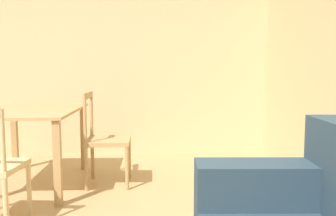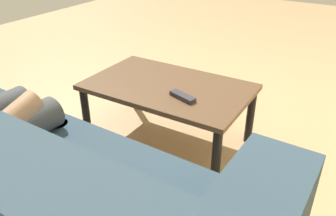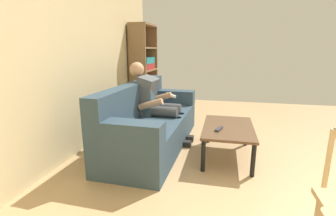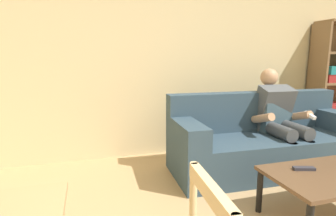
{
  "view_description": "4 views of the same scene",
  "coord_description": "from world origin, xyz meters",
  "px_view_note": "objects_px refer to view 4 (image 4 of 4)",
  "views": [
    {
      "loc": [
        1.74,
        1.22,
        1.14
      ],
      "look_at": [
        -0.49,
        1.31,
        0.9
      ],
      "focal_mm": 39.4,
      "sensor_mm": 36.0,
      "label": 1
    },
    {
      "loc": [
        -0.28,
        2.45,
        1.29
      ],
      "look_at": [
        0.71,
        0.81,
        0.24
      ],
      "focal_mm": 36.73,
      "sensor_mm": 36.0,
      "label": 2
    },
    {
      "loc": [
        -2.32,
        0.9,
        1.36
      ],
      "look_at": [
        -0.49,
        1.31,
        0.9
      ],
      "focal_mm": 26.24,
      "sensor_mm": 36.0,
      "label": 3
    },
    {
      "loc": [
        -1.1,
        -0.74,
        1.29
      ],
      "look_at": [
        -0.49,
        1.31,
        0.9
      ],
      "focal_mm": 28.96,
      "sensor_mm": 36.0,
      "label": 4
    }
  ],
  "objects_px": {
    "person_lounging": "(279,118)",
    "tv_remote": "(304,168)",
    "bookshelf": "(335,93)",
    "coffee_table": "(331,179)",
    "couch": "(264,141)"
  },
  "relations": [
    {
      "from": "person_lounging",
      "to": "tv_remote",
      "type": "height_order",
      "value": "person_lounging"
    },
    {
      "from": "bookshelf",
      "to": "coffee_table",
      "type": "bearing_deg",
      "value": -137.74
    },
    {
      "from": "tv_remote",
      "to": "bookshelf",
      "type": "height_order",
      "value": "bookshelf"
    },
    {
      "from": "couch",
      "to": "coffee_table",
      "type": "relative_size",
      "value": 2.24
    },
    {
      "from": "tv_remote",
      "to": "bookshelf",
      "type": "distance_m",
      "value": 2.67
    },
    {
      "from": "tv_remote",
      "to": "person_lounging",
      "type": "bearing_deg",
      "value": -10.54
    },
    {
      "from": "person_lounging",
      "to": "tv_remote",
      "type": "bearing_deg",
      "value": -118.12
    },
    {
      "from": "tv_remote",
      "to": "bookshelf",
      "type": "relative_size",
      "value": 0.09
    },
    {
      "from": "couch",
      "to": "person_lounging",
      "type": "distance_m",
      "value": 0.33
    },
    {
      "from": "couch",
      "to": "coffee_table",
      "type": "height_order",
      "value": "couch"
    },
    {
      "from": "couch",
      "to": "tv_remote",
      "type": "bearing_deg",
      "value": -108.31
    },
    {
      "from": "bookshelf",
      "to": "person_lounging",
      "type": "bearing_deg",
      "value": -156.76
    },
    {
      "from": "coffee_table",
      "to": "person_lounging",
      "type": "bearing_deg",
      "value": 72.1
    },
    {
      "from": "bookshelf",
      "to": "tv_remote",
      "type": "bearing_deg",
      "value": -141.96
    },
    {
      "from": "couch",
      "to": "person_lounging",
      "type": "height_order",
      "value": "person_lounging"
    }
  ]
}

